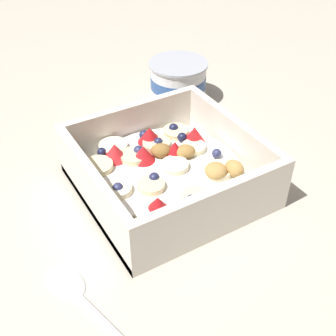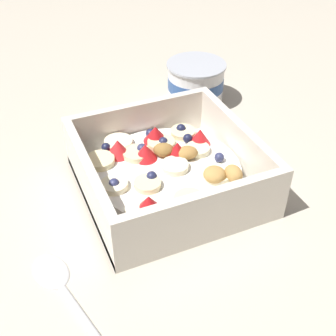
% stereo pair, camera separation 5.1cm
% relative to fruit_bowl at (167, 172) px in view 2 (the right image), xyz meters
% --- Properties ---
extents(ground_plane, '(2.40, 2.40, 0.00)m').
position_rel_fruit_bowl_xyz_m(ground_plane, '(-0.02, 0.01, -0.02)').
color(ground_plane, beige).
extents(fruit_bowl, '(0.19, 0.19, 0.07)m').
position_rel_fruit_bowl_xyz_m(fruit_bowl, '(0.00, 0.00, 0.00)').
color(fruit_bowl, white).
rests_on(fruit_bowl, ground).
extents(spoon, '(0.06, 0.17, 0.01)m').
position_rel_fruit_bowl_xyz_m(spoon, '(-0.15, -0.10, -0.02)').
color(spoon, silver).
rests_on(spoon, ground).
extents(yogurt_cup, '(0.09, 0.09, 0.06)m').
position_rel_fruit_bowl_xyz_m(yogurt_cup, '(0.12, 0.17, 0.01)').
color(yogurt_cup, white).
rests_on(yogurt_cup, ground).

